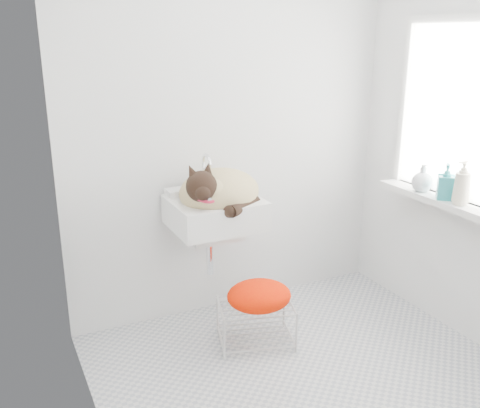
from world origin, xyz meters
name	(u,v)px	position (x,y,z in m)	size (l,w,h in m)	color
floor	(310,378)	(0.00, 0.00, 0.00)	(2.20, 2.00, 0.02)	silver
back_wall	(231,123)	(0.00, 1.00, 1.25)	(2.20, 0.02, 2.50)	white
left_wall	(84,179)	(-1.10, 0.00, 1.25)	(0.02, 2.00, 2.50)	white
window_glass	(457,113)	(1.09, 0.20, 1.35)	(0.01, 0.80, 1.00)	white
window_frame	(455,113)	(1.07, 0.20, 1.35)	(0.04, 0.90, 1.10)	white
windowsill	(438,199)	(1.01, 0.20, 0.83)	(0.16, 0.88, 0.04)	white
sink	(215,199)	(-0.23, 0.74, 0.85)	(0.53, 0.46, 0.21)	white
faucet	(203,170)	(-0.23, 0.92, 0.99)	(0.19, 0.13, 0.19)	silver
cat	(218,193)	(-0.22, 0.72, 0.89)	(0.58, 0.52, 0.33)	#C7B384
wire_rack	(256,320)	(-0.10, 0.46, 0.15)	(0.43, 0.30, 0.26)	silver
towel	(259,304)	(-0.11, 0.40, 0.29)	(0.38, 0.27, 0.16)	#FD3B00
bottle_a	(460,204)	(1.00, 0.03, 0.85)	(0.08, 0.08, 0.22)	beige
bottle_b	(444,199)	(1.00, 0.14, 0.85)	(0.10, 0.10, 0.21)	teal
bottle_c	(421,191)	(1.00, 0.33, 0.85)	(0.13, 0.13, 0.17)	silver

